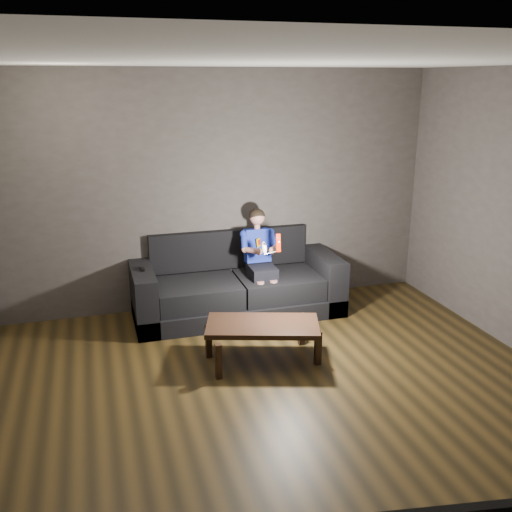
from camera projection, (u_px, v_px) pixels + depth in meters
name	position (u px, v px, depth m)	size (l,w,h in m)	color
floor	(292.00, 413.00, 4.60)	(5.00, 5.00, 0.00)	black
back_wall	(220.00, 191.00, 6.48)	(5.00, 0.04, 2.70)	#3B3634
ceiling	(300.00, 60.00, 3.79)	(5.00, 5.00, 0.02)	white
sofa	(236.00, 287.00, 6.52)	(2.33, 1.01, 0.90)	black
child	(260.00, 251.00, 6.39)	(0.43, 0.52, 1.05)	black
wii_remote_red	(278.00, 243.00, 5.99)	(0.05, 0.08, 0.20)	red
nunchuk_white	(264.00, 248.00, 5.96)	(0.08, 0.10, 0.14)	white
wii_remote_black	(142.00, 269.00, 6.05)	(0.04, 0.14, 0.03)	black
coffee_table	(263.00, 328.00, 5.36)	(1.16, 0.81, 0.38)	black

